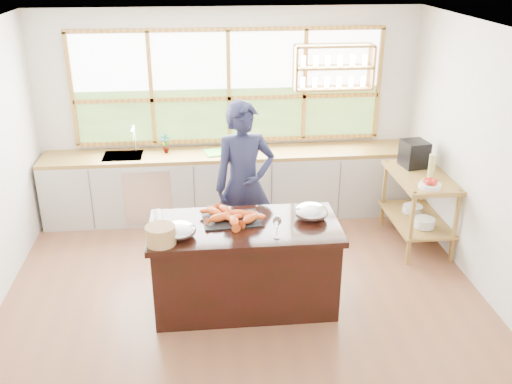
{
  "coord_description": "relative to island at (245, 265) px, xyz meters",
  "views": [
    {
      "loc": [
        -0.38,
        -5.12,
        3.39
      ],
      "look_at": [
        0.15,
        0.15,
        1.09
      ],
      "focal_mm": 40.0,
      "sensor_mm": 36.0,
      "label": 1
    }
  ],
  "objects": [
    {
      "name": "ground_plane",
      "position": [
        0.0,
        0.2,
        -0.45
      ],
      "size": [
        5.0,
        5.0,
        0.0
      ],
      "primitive_type": "plane",
      "color": "brown"
    },
    {
      "name": "room_shell",
      "position": [
        0.02,
        0.71,
        1.3
      ],
      "size": [
        5.02,
        4.52,
        2.71
      ],
      "color": "silver",
      "rests_on": "ground_plane"
    },
    {
      "name": "back_counter",
      "position": [
        -0.02,
        2.14,
        0.0
      ],
      "size": [
        4.9,
        0.63,
        0.9
      ],
      "color": "#B6B3AB",
      "rests_on": "ground_plane"
    },
    {
      "name": "right_shelf_unit",
      "position": [
        2.19,
        1.09,
        0.15
      ],
      "size": [
        0.62,
        1.1,
        0.9
      ],
      "color": "olive",
      "rests_on": "ground_plane"
    },
    {
      "name": "island",
      "position": [
        0.0,
        0.0,
        0.0
      ],
      "size": [
        1.85,
        0.9,
        0.9
      ],
      "color": "black",
      "rests_on": "ground_plane"
    },
    {
      "name": "cook",
      "position": [
        0.07,
        0.9,
        0.49
      ],
      "size": [
        0.76,
        0.56,
        1.89
      ],
      "primitive_type": "imported",
      "rotation": [
        0.0,
        0.0,
        0.17
      ],
      "color": "#1C1F3D",
      "rests_on": "ground_plane"
    },
    {
      "name": "potted_plant",
      "position": [
        -0.85,
        2.2,
        0.57
      ],
      "size": [
        0.15,
        0.11,
        0.25
      ],
      "primitive_type": "imported",
      "rotation": [
        0.0,
        0.0,
        -0.16
      ],
      "color": "slate",
      "rests_on": "back_counter"
    },
    {
      "name": "cutting_board",
      "position": [
        -0.14,
        2.14,
        0.45
      ],
      "size": [
        0.46,
        0.39,
        0.01
      ],
      "primitive_type": "cube",
      "rotation": [
        0.0,
        0.0,
        0.25
      ],
      "color": "#54AD3B",
      "rests_on": "back_counter"
    },
    {
      "name": "espresso_machine",
      "position": [
        2.19,
        1.39,
        0.61
      ],
      "size": [
        0.32,
        0.34,
        0.32
      ],
      "primitive_type": "cube",
      "rotation": [
        0.0,
        0.0,
        0.15
      ],
      "color": "black",
      "rests_on": "right_shelf_unit"
    },
    {
      "name": "wine_bottle",
      "position": [
        2.24,
        0.97,
        0.6
      ],
      "size": [
        0.08,
        0.08,
        0.3
      ],
      "primitive_type": "cylinder",
      "rotation": [
        0.0,
        0.0,
        0.02
      ],
      "color": "#ABB65E",
      "rests_on": "right_shelf_unit"
    },
    {
      "name": "fruit_bowl",
      "position": [
        2.14,
        0.72,
        0.49
      ],
      "size": [
        0.25,
        0.25,
        0.11
      ],
      "color": "silver",
      "rests_on": "right_shelf_unit"
    },
    {
      "name": "slate_board",
      "position": [
        -0.12,
        0.11,
        0.45
      ],
      "size": [
        0.58,
        0.44,
        0.02
      ],
      "primitive_type": "cube",
      "rotation": [
        0.0,
        0.0,
        0.07
      ],
      "color": "black",
      "rests_on": "island"
    },
    {
      "name": "lobster_pile",
      "position": [
        -0.13,
        0.1,
        0.5
      ],
      "size": [
        0.55,
        0.48,
        0.08
      ],
      "color": "#E84611",
      "rests_on": "slate_board"
    },
    {
      "name": "mixing_bowl_left",
      "position": [
        -0.62,
        -0.18,
        0.51
      ],
      "size": [
        0.32,
        0.32,
        0.15
      ],
      "primitive_type": "ellipsoid",
      "color": "silver",
      "rests_on": "island"
    },
    {
      "name": "mixing_bowl_right",
      "position": [
        0.67,
        0.08,
        0.52
      ],
      "size": [
        0.34,
        0.34,
        0.16
      ],
      "primitive_type": "ellipsoid",
      "color": "silver",
      "rests_on": "island"
    },
    {
      "name": "wine_glass",
      "position": [
        0.28,
        -0.29,
        0.61
      ],
      "size": [
        0.08,
        0.08,
        0.22
      ],
      "color": "white",
      "rests_on": "island"
    },
    {
      "name": "wicker_basket",
      "position": [
        -0.78,
        -0.3,
        0.53
      ],
      "size": [
        0.27,
        0.27,
        0.18
      ],
      "primitive_type": "cylinder",
      "color": "#B17A4C",
      "rests_on": "island"
    },
    {
      "name": "parchment_roll",
      "position": [
        -0.83,
        0.15,
        0.49
      ],
      "size": [
        0.12,
        0.31,
        0.08
      ],
      "primitive_type": "cylinder",
      "rotation": [
        1.57,
        0.0,
        0.14
      ],
      "color": "silver",
      "rests_on": "island"
    }
  ]
}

